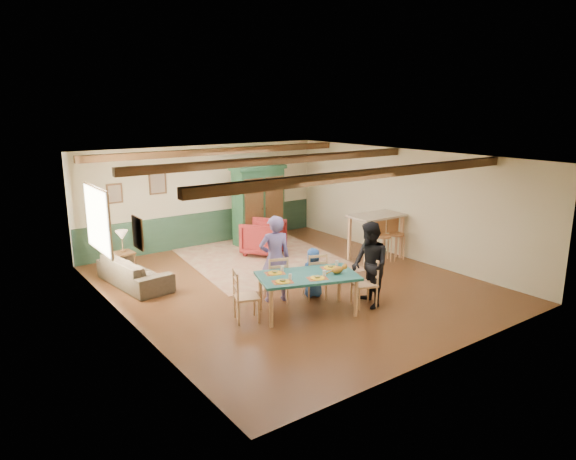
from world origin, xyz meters
TOP-DOWN VIEW (x-y plane):
  - floor at (0.00, 0.00)m, footprint 8.00×8.00m
  - wall_back at (0.00, 4.00)m, footprint 7.00×0.02m
  - wall_left at (-3.50, 0.00)m, footprint 0.02×8.00m
  - wall_right at (3.50, 0.00)m, footprint 0.02×8.00m
  - ceiling at (0.00, 0.00)m, footprint 7.00×8.00m
  - wainscot_back at (0.00, 3.98)m, footprint 6.95×0.03m
  - ceiling_beam_front at (0.00, -2.30)m, footprint 6.95×0.16m
  - ceiling_beam_mid at (0.00, 0.40)m, footprint 6.95×0.16m
  - ceiling_beam_back at (0.00, 3.00)m, footprint 6.95×0.16m
  - window_left at (-3.47, 1.70)m, footprint 0.06×1.60m
  - picture_left_wall at (-3.47, -0.60)m, footprint 0.04×0.42m
  - picture_back_a at (-1.30, 3.97)m, footprint 0.45×0.04m
  - picture_back_b at (-2.40, 3.97)m, footprint 0.38×0.04m
  - dining_table at (-0.72, -1.46)m, footprint 2.00×1.50m
  - dining_chair_far_left at (-0.86, -0.67)m, footprint 0.53×0.54m
  - dining_chair_far_right at (-0.11, -0.92)m, footprint 0.53×0.54m
  - dining_chair_end_left at (-1.79, -1.10)m, footprint 0.54×0.53m
  - dining_chair_end_right at (0.36, -1.83)m, footprint 0.54×0.53m
  - person_man at (-0.84, -0.59)m, footprint 0.72×0.59m
  - person_woman at (0.45, -1.86)m, footprint 0.84×0.95m
  - person_child at (-0.09, -0.84)m, footprint 0.56×0.45m
  - cat at (-0.23, -1.73)m, footprint 0.38×0.24m
  - place_setting_near_left at (-1.31, -1.52)m, footprint 0.47×0.41m
  - place_setting_near_center at (-0.70, -1.73)m, footprint 0.47×0.41m
  - place_setting_far_left at (-1.15, -1.06)m, footprint 0.47×0.41m
  - place_setting_far_right at (-0.12, -1.41)m, footprint 0.47×0.41m
  - area_rug at (0.49, 1.93)m, footprint 3.94×4.51m
  - armoire at (1.23, 3.22)m, footprint 1.55×0.68m
  - armchair at (0.74, 2.25)m, footprint 1.33×1.34m
  - sofa at (-2.75, 1.90)m, footprint 1.03×2.11m
  - end_table at (-2.72, 2.65)m, footprint 0.47×0.47m
  - table_lamp at (-2.72, 2.65)m, footprint 0.31×0.31m
  - counter_table at (2.77, 0.27)m, footprint 1.38×0.83m
  - bar_stool_left at (2.76, -0.00)m, footprint 0.39×0.43m
  - bar_stool_right at (3.15, -0.06)m, footprint 0.41×0.45m

SIDE VIEW (x-z plane):
  - floor at x=0.00m, z-range 0.00..0.00m
  - area_rug at x=0.49m, z-range 0.00..0.01m
  - end_table at x=-2.72m, z-range 0.00..0.54m
  - sofa at x=-2.75m, z-range 0.00..0.59m
  - dining_table at x=-0.72m, z-range 0.00..0.74m
  - armchair at x=0.74m, z-range 0.00..0.89m
  - wainscot_back at x=0.00m, z-range 0.00..0.90m
  - dining_chair_far_left at x=-0.86m, z-range 0.00..0.94m
  - dining_chair_far_right at x=-0.11m, z-range 0.00..0.94m
  - dining_chair_end_left at x=-1.79m, z-range 0.00..0.94m
  - dining_chair_end_right at x=0.36m, z-range 0.00..0.94m
  - person_child at x=-0.09m, z-range 0.00..0.99m
  - bar_stool_left at x=2.76m, z-range 0.00..1.03m
  - bar_stool_right at x=3.15m, z-range 0.00..1.03m
  - counter_table at x=2.77m, z-range 0.00..1.13m
  - table_lamp at x=-2.72m, z-range 0.54..1.03m
  - place_setting_near_left at x=-1.31m, z-range 0.74..0.85m
  - place_setting_near_center at x=-0.70m, z-range 0.74..0.85m
  - place_setting_far_left at x=-1.15m, z-range 0.74..0.85m
  - place_setting_far_right at x=-0.12m, z-range 0.74..0.85m
  - person_woman at x=0.45m, z-range 0.00..1.63m
  - cat at x=-0.23m, z-range 0.74..0.92m
  - person_man at x=-0.84m, z-range 0.00..1.70m
  - armoire at x=1.23m, z-range 0.00..2.15m
  - wall_back at x=0.00m, z-range 0.00..2.70m
  - wall_left at x=-3.50m, z-range 0.00..2.70m
  - wall_right at x=3.50m, z-range 0.00..2.70m
  - window_left at x=-3.47m, z-range 0.90..2.20m
  - picture_back_b at x=-2.40m, z-range 1.41..1.89m
  - picture_left_wall at x=-3.47m, z-range 1.49..2.01m
  - picture_back_a at x=-1.30m, z-range 1.52..2.08m
  - ceiling_beam_front at x=0.00m, z-range 2.53..2.69m
  - ceiling_beam_mid at x=0.00m, z-range 2.53..2.69m
  - ceiling_beam_back at x=0.00m, z-range 2.53..2.69m
  - ceiling at x=0.00m, z-range 2.69..2.71m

